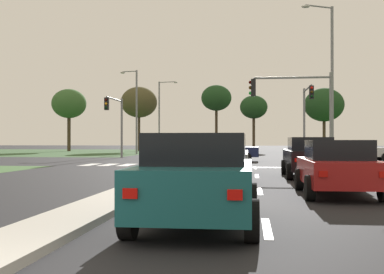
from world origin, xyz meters
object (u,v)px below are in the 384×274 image
(car_beige_third, at_px, (228,156))
(treeline_fourth, at_px, (254,107))
(car_grey_fifth, at_px, (221,160))
(car_navy_eighth, at_px, (226,150))
(street_lamp_second, at_px, (330,76))
(treeline_second, at_px, (139,102))
(treeline_third, at_px, (216,98))
(car_black_fourth, at_px, (309,157))
(treeline_fifth, at_px, (324,105))
(car_teal_second, at_px, (198,179))
(traffic_signal_far_right, at_px, (307,108))
(street_lamp_third, at_px, (135,107))
(car_maroon_near, at_px, (195,147))
(traffic_signal_near_right, at_px, (299,102))
(treeline_near, at_px, (69,104))
(car_red_sixth, at_px, (337,167))
(traffic_signal_far_left, at_px, (116,116))
(street_lamp_fourth, at_px, (161,112))
(pedestrian_at_median, at_px, (218,143))

(car_beige_third, bearing_deg, treeline_fourth, 87.97)
(car_grey_fifth, relative_size, car_navy_eighth, 1.01)
(car_grey_fifth, distance_m, street_lamp_second, 19.65)
(street_lamp_second, bearing_deg, treeline_fourth, 99.62)
(treeline_second, relative_size, treeline_third, 0.98)
(car_black_fourth, xyz_separation_m, treeline_fifth, (6.61, 40.84, 4.96))
(car_teal_second, distance_m, car_black_fourth, 11.93)
(car_beige_third, relative_size, traffic_signal_far_right, 0.74)
(treeline_second, bearing_deg, street_lamp_third, -78.63)
(car_maroon_near, relative_size, car_black_fourth, 0.92)
(car_maroon_near, height_order, car_black_fourth, car_black_fourth)
(street_lamp_third, distance_m, treeline_fifth, 23.35)
(traffic_signal_near_right, distance_m, treeline_third, 39.82)
(traffic_signal_far_right, bearing_deg, car_teal_second, -99.94)
(treeline_third, bearing_deg, treeline_fifth, -21.77)
(treeline_near, bearing_deg, car_black_fourth, -58.54)
(car_teal_second, distance_m, car_grey_fifth, 7.61)
(street_lamp_third, bearing_deg, car_red_sixth, -68.82)
(treeline_second, distance_m, treeline_fourth, 15.67)
(treeline_second, bearing_deg, car_teal_second, -76.00)
(car_maroon_near, distance_m, traffic_signal_far_left, 11.25)
(treeline_near, bearing_deg, street_lamp_fourth, 0.68)
(car_maroon_near, xyz_separation_m, treeline_fifth, (14.38, 12.73, 5.00))
(traffic_signal_far_left, xyz_separation_m, street_lamp_second, (16.22, -4.61, 2.37))
(traffic_signal_far_right, distance_m, treeline_fifth, 22.77)
(street_lamp_fourth, distance_m, treeline_fifth, 20.97)
(treeline_third, bearing_deg, car_red_sixth, -82.58)
(street_lamp_second, height_order, treeline_fifth, street_lamp_second)
(car_grey_fifth, xyz_separation_m, traffic_signal_near_right, (3.63, 11.11, 2.76))
(treeline_fifth, bearing_deg, treeline_fourth, 165.62)
(traffic_signal_near_right, relative_size, treeline_fifth, 0.66)
(car_beige_third, distance_m, treeline_fifth, 40.40)
(car_black_fourth, distance_m, treeline_near, 51.58)
(street_lamp_second, relative_size, treeline_third, 1.18)
(car_red_sixth, relative_size, street_lamp_fourth, 0.45)
(car_beige_third, bearing_deg, street_lamp_fourth, 104.46)
(car_red_sixth, height_order, traffic_signal_far_left, traffic_signal_far_left)
(car_grey_fifth, height_order, street_lamp_third, street_lamp_third)
(car_teal_second, bearing_deg, treeline_second, 104.00)
(car_grey_fifth, xyz_separation_m, traffic_signal_far_left, (-9.87, 22.51, 2.67))
(street_lamp_second, height_order, pedestrian_at_median, street_lamp_second)
(car_teal_second, relative_size, street_lamp_third, 0.47)
(car_navy_eighth, bearing_deg, traffic_signal_near_right, 30.80)
(car_beige_third, distance_m, street_lamp_fourth, 43.48)
(traffic_signal_far_right, height_order, treeline_near, treeline_near)
(car_maroon_near, distance_m, traffic_signal_far_right, 14.01)
(traffic_signal_far_left, distance_m, treeline_fourth, 26.96)
(pedestrian_at_median, bearing_deg, car_navy_eighth, -59.70)
(traffic_signal_far_right, relative_size, traffic_signal_near_right, 1.10)
(traffic_signal_far_right, height_order, treeline_second, treeline_second)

